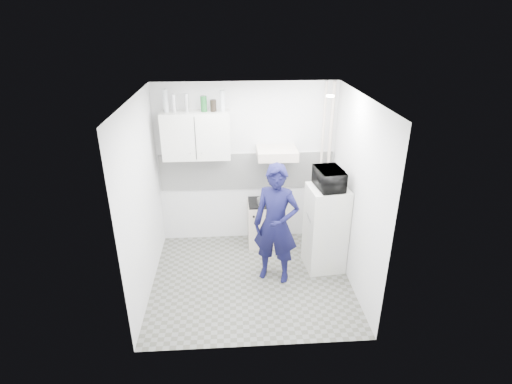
{
  "coord_description": "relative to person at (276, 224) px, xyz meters",
  "views": [
    {
      "loc": [
        -0.25,
        -4.7,
        3.52
      ],
      "look_at": [
        0.09,
        0.3,
        1.25
      ],
      "focal_mm": 28.0,
      "sensor_mm": 36.0,
      "label": 1
    }
  ],
  "objects": [
    {
      "name": "upper_cabinet",
      "position": [
        -1.1,
        1.02,
        0.99
      ],
      "size": [
        1.0,
        0.35,
        0.7
      ],
      "primitive_type": "cube",
      "color": "silver",
      "rests_on": "wall_back"
    },
    {
      "name": "stove",
      "position": [
        -0.11,
        0.95,
        -0.5
      ],
      "size": [
        0.46,
        0.46,
        0.73
      ],
      "primitive_type": "cube",
      "color": "beige",
      "rests_on": "floor"
    },
    {
      "name": "floor",
      "position": [
        -0.35,
        -0.05,
        -0.86
      ],
      "size": [
        2.8,
        2.8,
        0.0
      ],
      "primitive_type": "plane",
      "color": "slate",
      "rests_on": "ground"
    },
    {
      "name": "pipe_b",
      "position": [
        0.83,
        1.12,
        0.44
      ],
      "size": [
        0.04,
        0.04,
        2.6
      ],
      "primitive_type": "cylinder",
      "color": "beige",
      "rests_on": "floor"
    },
    {
      "name": "backsplash",
      "position": [
        -0.35,
        1.18,
        0.34
      ],
      "size": [
        2.74,
        0.03,
        0.6
      ],
      "primitive_type": "cube",
      "color": "white",
      "rests_on": "wall_back"
    },
    {
      "name": "ceiling",
      "position": [
        -0.35,
        -0.05,
        1.74
      ],
      "size": [
        2.8,
        2.8,
        0.0
      ],
      "primitive_type": "plane",
      "color": "white",
      "rests_on": "wall_back"
    },
    {
      "name": "fridge",
      "position": [
        0.75,
        0.24,
        -0.22
      ],
      "size": [
        0.58,
        0.58,
        1.29
      ],
      "primitive_type": "cube",
      "rotation": [
        0.0,
        0.0,
        0.09
      ],
      "color": "silver",
      "rests_on": "floor"
    },
    {
      "name": "wall_right",
      "position": [
        1.05,
        -0.05,
        0.44
      ],
      "size": [
        0.0,
        2.6,
        2.6
      ],
      "primitive_type": "plane",
      "rotation": [
        1.57,
        0.0,
        -1.57
      ],
      "color": "silver",
      "rests_on": "floor"
    },
    {
      "name": "pipe_a",
      "position": [
        0.95,
        1.12,
        0.44
      ],
      "size": [
        0.05,
        0.05,
        2.6
      ],
      "primitive_type": "cylinder",
      "color": "beige",
      "rests_on": "floor"
    },
    {
      "name": "wall_left",
      "position": [
        -1.75,
        -0.05,
        0.44
      ],
      "size": [
        0.0,
        2.6,
        2.6
      ],
      "primitive_type": "plane",
      "rotation": [
        1.57,
        0.0,
        1.57
      ],
      "color": "silver",
      "rests_on": "floor"
    },
    {
      "name": "range_hood",
      "position": [
        0.1,
        0.95,
        0.71
      ],
      "size": [
        0.6,
        0.5,
        0.14
      ],
      "primitive_type": "cube",
      "color": "beige",
      "rests_on": "wall_back"
    },
    {
      "name": "saucepan",
      "position": [
        -0.12,
        0.88,
        -0.06
      ],
      "size": [
        0.17,
        0.17,
        0.09
      ],
      "primitive_type": "cylinder",
      "color": "silver",
      "rests_on": "stove_top"
    },
    {
      "name": "stove_top",
      "position": [
        -0.11,
        0.95,
        -0.12
      ],
      "size": [
        0.44,
        0.44,
        0.03
      ],
      "primitive_type": "cube",
      "color": "black",
      "rests_on": "stove"
    },
    {
      "name": "bottle_a",
      "position": [
        -1.5,
        1.02,
        1.5
      ],
      "size": [
        0.08,
        0.08,
        0.33
      ],
      "primitive_type": "cylinder",
      "color": "#B2B7BC",
      "rests_on": "upper_cabinet"
    },
    {
      "name": "microwave",
      "position": [
        0.75,
        0.24,
        0.56
      ],
      "size": [
        0.54,
        0.4,
        0.28
      ],
      "primitive_type": "imported",
      "rotation": [
        0.0,
        0.0,
        1.7
      ],
      "color": "black",
      "rests_on": "fridge"
    },
    {
      "name": "wall_back",
      "position": [
        -0.35,
        1.2,
        0.44
      ],
      "size": [
        2.8,
        0.0,
        2.8
      ],
      "primitive_type": "plane",
      "rotation": [
        1.57,
        0.0,
        0.0
      ],
      "color": "silver",
      "rests_on": "floor"
    },
    {
      "name": "canister_a",
      "position": [
        -0.96,
        1.02,
        1.45
      ],
      "size": [
        0.09,
        0.09,
        0.23
      ],
      "primitive_type": "cylinder",
      "color": "#144C1E",
      "rests_on": "upper_cabinet"
    },
    {
      "name": "bottle_e",
      "position": [
        -0.69,
        1.02,
        1.49
      ],
      "size": [
        0.08,
        0.08,
        0.3
      ],
      "primitive_type": "cylinder",
      "color": "#B2B7BC",
      "rests_on": "upper_cabinet"
    },
    {
      "name": "canister_b",
      "position": [
        -0.82,
        1.02,
        1.42
      ],
      "size": [
        0.09,
        0.09,
        0.17
      ],
      "primitive_type": "cylinder",
      "color": "black",
      "rests_on": "upper_cabinet"
    },
    {
      "name": "bottle_c",
      "position": [
        -1.2,
        1.02,
        1.47
      ],
      "size": [
        0.06,
        0.06,
        0.26
      ],
      "primitive_type": "cylinder",
      "color": "silver",
      "rests_on": "upper_cabinet"
    },
    {
      "name": "bottle_b",
      "position": [
        -1.39,
        1.02,
        1.46
      ],
      "size": [
        0.07,
        0.07,
        0.25
      ],
      "primitive_type": "cylinder",
      "color": "silver",
      "rests_on": "upper_cabinet"
    },
    {
      "name": "ceiling_spot_fixture",
      "position": [
        0.65,
        0.15,
        1.71
      ],
      "size": [
        0.1,
        0.1,
        0.02
      ],
      "primitive_type": "cylinder",
      "color": "white",
      "rests_on": "ceiling"
    },
    {
      "name": "person",
      "position": [
        0.0,
        0.0,
        0.0
      ],
      "size": [
        0.73,
        0.6,
        1.73
      ],
      "primitive_type": "imported",
      "rotation": [
        0.0,
        0.0,
        -0.35
      ],
      "color": "#0E0E33",
      "rests_on": "floor"
    }
  ]
}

